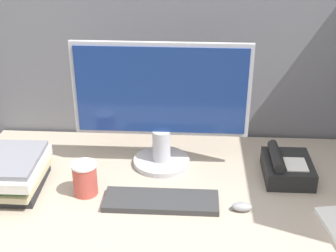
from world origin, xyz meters
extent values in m
cube|color=slate|center=(0.00, 0.82, 0.83)|extent=(1.93, 0.04, 1.66)
cylinder|color=#B7B7BC|center=(-0.06, 0.55, 0.77)|extent=(0.21, 0.21, 0.02)
cylinder|color=#B7B7BC|center=(-0.06, 0.55, 0.84)|extent=(0.07, 0.07, 0.12)
cube|color=#B7B7BC|center=(-0.06, 0.55, 1.06)|extent=(0.63, 0.02, 0.35)
cube|color=navy|center=(-0.06, 0.54, 1.06)|extent=(0.60, 0.01, 0.32)
cube|color=#333333|center=(-0.05, 0.30, 0.77)|extent=(0.38, 0.12, 0.02)
ellipsoid|color=gray|center=(0.22, 0.27, 0.77)|extent=(0.07, 0.04, 0.03)
cylinder|color=#BF4C3F|center=(-0.30, 0.34, 0.81)|extent=(0.08, 0.08, 0.11)
cylinder|color=white|center=(-0.30, 0.34, 0.87)|extent=(0.09, 0.09, 0.01)
cube|color=#262628|center=(-0.58, 0.36, 0.77)|extent=(0.23, 0.25, 0.03)
cube|color=#C6B78C|center=(-0.57, 0.35, 0.80)|extent=(0.21, 0.26, 0.02)
cube|color=#38723F|center=(-0.58, 0.35, 0.82)|extent=(0.21, 0.24, 0.02)
cube|color=silver|center=(-0.57, 0.34, 0.85)|extent=(0.24, 0.27, 0.03)
cube|color=slate|center=(-0.57, 0.35, 0.88)|extent=(0.21, 0.25, 0.02)
cube|color=black|center=(0.39, 0.49, 0.79)|extent=(0.17, 0.21, 0.06)
cube|color=white|center=(0.42, 0.46, 0.82)|extent=(0.08, 0.09, 0.00)
cylinder|color=black|center=(0.35, 0.49, 0.84)|extent=(0.04, 0.18, 0.04)
camera|label=1|loc=(0.05, -0.96, 1.67)|focal=50.00mm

